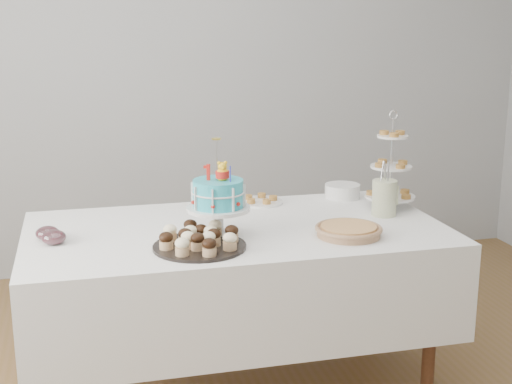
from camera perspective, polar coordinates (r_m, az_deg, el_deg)
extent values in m
cube|color=#989A9C|center=(4.84, -6.08, 9.47)|extent=(5.00, 0.04, 2.70)
cube|color=white|center=(3.37, -1.55, -6.51)|extent=(1.92, 1.02, 0.45)
cylinder|color=#532E1C|center=(3.05, -15.58, -13.68)|extent=(0.06, 0.06, 0.67)
cylinder|color=#532E1C|center=(3.40, 13.77, -10.59)|extent=(0.06, 0.06, 0.67)
cylinder|color=#532E1C|center=(3.72, -15.38, -8.46)|extent=(0.06, 0.06, 0.67)
cylinder|color=#532E1C|center=(4.01, 8.86, -6.46)|extent=(0.06, 0.06, 0.67)
cylinder|color=#2EB7CA|center=(3.13, -3.05, -0.11)|extent=(0.22, 0.22, 0.12)
torus|color=silver|center=(3.13, -3.05, 0.00)|extent=(0.24, 0.24, 0.01)
cube|color=red|center=(3.11, -3.83, 1.59)|extent=(0.02, 0.02, 0.07)
cylinder|color=#2D34BF|center=(3.07, -2.07, 1.45)|extent=(0.01, 0.01, 0.07)
cylinder|color=silver|center=(3.13, -3.15, 2.63)|extent=(0.00, 0.00, 0.17)
cylinder|color=yellow|center=(3.11, -3.17, 4.27)|extent=(0.04, 0.04, 0.01)
cylinder|color=black|center=(3.02, -4.54, -4.37)|extent=(0.40, 0.40, 0.01)
ellipsoid|color=black|center=(2.99, -6.01, -3.44)|extent=(0.06, 0.06, 0.04)
ellipsoid|color=#FDECC4|center=(3.01, -3.11, -3.23)|extent=(0.06, 0.06, 0.04)
cylinder|color=tan|center=(3.19, 7.41, -3.21)|extent=(0.28, 0.28, 0.03)
cylinder|color=#B88547|center=(3.18, 7.42, -2.84)|extent=(0.25, 0.25, 0.02)
torus|color=tan|center=(3.19, 7.42, -2.91)|extent=(0.30, 0.30, 0.02)
cylinder|color=silver|center=(3.66, 10.78, 2.28)|extent=(0.01, 0.01, 0.46)
cylinder|color=white|center=(3.70, 10.66, -0.35)|extent=(0.26, 0.26, 0.01)
cylinder|color=white|center=(3.66, 10.76, 2.00)|extent=(0.21, 0.21, 0.01)
cylinder|color=white|center=(3.63, 10.87, 4.39)|extent=(0.15, 0.15, 0.01)
torus|color=silver|center=(3.62, 10.95, 6.07)|extent=(0.05, 0.01, 0.05)
cylinder|color=white|center=(3.85, 6.92, 0.07)|extent=(0.19, 0.19, 0.07)
cylinder|color=white|center=(3.72, 0.34, -0.80)|extent=(0.24, 0.24, 0.01)
ellipsoid|color=silver|center=(3.17, -15.88, -3.50)|extent=(0.10, 0.10, 0.06)
cylinder|color=#5A0714|center=(3.17, -15.87, -3.59)|extent=(0.07, 0.07, 0.03)
ellipsoid|color=silver|center=(3.24, -16.35, -3.18)|extent=(0.10, 0.10, 0.06)
cylinder|color=#5A0714|center=(3.24, -16.34, -3.26)|extent=(0.07, 0.07, 0.03)
cylinder|color=white|center=(3.53, 10.23, -0.47)|extent=(0.12, 0.12, 0.18)
cylinder|color=white|center=(3.53, 11.24, -0.25)|extent=(0.01, 0.01, 0.09)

